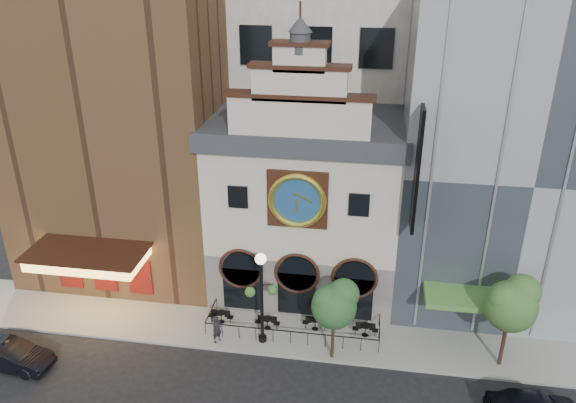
{
  "coord_description": "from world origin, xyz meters",
  "views": [
    {
      "loc": [
        4.09,
        -25.72,
        22.33
      ],
      "look_at": [
        -0.9,
        6.0,
        7.4
      ],
      "focal_mm": 35.0,
      "sensor_mm": 36.0,
      "label": 1
    }
  ],
  "objects_px": {
    "pedestrian": "(217,329)",
    "tree_right": "(512,302)",
    "lamppost": "(261,288)",
    "bistro_2": "(315,323)",
    "car_left": "(10,356)",
    "bistro_3": "(365,329)",
    "bistro_0": "(221,316)",
    "bistro_1": "(267,322)",
    "tree_left": "(335,303)"
  },
  "relations": [
    {
      "from": "bistro_2",
      "to": "car_left",
      "type": "relative_size",
      "value": 0.33
    },
    {
      "from": "bistro_0",
      "to": "tree_right",
      "type": "distance_m",
      "value": 17.4
    },
    {
      "from": "tree_right",
      "to": "bistro_3",
      "type": "bearing_deg",
      "value": 170.35
    },
    {
      "from": "bistro_3",
      "to": "car_left",
      "type": "bearing_deg",
      "value": -163.78
    },
    {
      "from": "bistro_2",
      "to": "bistro_3",
      "type": "distance_m",
      "value": 3.13
    },
    {
      "from": "tree_right",
      "to": "car_left",
      "type": "bearing_deg",
      "value": -170.82
    },
    {
      "from": "tree_right",
      "to": "lamppost",
      "type": "bearing_deg",
      "value": -179.38
    },
    {
      "from": "bistro_3",
      "to": "car_left",
      "type": "xyz_separation_m",
      "value": [
        -20.01,
        -5.82,
        0.18
      ]
    },
    {
      "from": "pedestrian",
      "to": "tree_right",
      "type": "height_order",
      "value": "tree_right"
    },
    {
      "from": "bistro_1",
      "to": "bistro_3",
      "type": "xyz_separation_m",
      "value": [
        6.1,
        0.26,
        0.0
      ]
    },
    {
      "from": "bistro_0",
      "to": "pedestrian",
      "type": "bearing_deg",
      "value": -81.56
    },
    {
      "from": "bistro_2",
      "to": "bistro_3",
      "type": "xyz_separation_m",
      "value": [
        3.12,
        -0.13,
        0.0
      ]
    },
    {
      "from": "bistro_3",
      "to": "pedestrian",
      "type": "height_order",
      "value": "pedestrian"
    },
    {
      "from": "pedestrian",
      "to": "lamppost",
      "type": "relative_size",
      "value": 0.3
    },
    {
      "from": "car_left",
      "to": "pedestrian",
      "type": "height_order",
      "value": "pedestrian"
    },
    {
      "from": "bistro_2",
      "to": "tree_right",
      "type": "xyz_separation_m",
      "value": [
        10.93,
        -1.46,
        3.77
      ]
    },
    {
      "from": "pedestrian",
      "to": "tree_left",
      "type": "relative_size",
      "value": 0.35
    },
    {
      "from": "bistro_2",
      "to": "car_left",
      "type": "distance_m",
      "value": 17.91
    },
    {
      "from": "bistro_3",
      "to": "lamppost",
      "type": "xyz_separation_m",
      "value": [
        -6.17,
        -1.48,
        3.32
      ]
    },
    {
      "from": "pedestrian",
      "to": "lamppost",
      "type": "height_order",
      "value": "lamppost"
    },
    {
      "from": "bistro_0",
      "to": "tree_right",
      "type": "height_order",
      "value": "tree_right"
    },
    {
      "from": "bistro_3",
      "to": "pedestrian",
      "type": "bearing_deg",
      "value": -167.39
    },
    {
      "from": "bistro_2",
      "to": "tree_left",
      "type": "height_order",
      "value": "tree_left"
    },
    {
      "from": "bistro_1",
      "to": "tree_left",
      "type": "height_order",
      "value": "tree_left"
    },
    {
      "from": "bistro_0",
      "to": "pedestrian",
      "type": "height_order",
      "value": "pedestrian"
    },
    {
      "from": "lamppost",
      "to": "tree_left",
      "type": "distance_m",
      "value": 4.43
    },
    {
      "from": "bistro_2",
      "to": "tree_left",
      "type": "relative_size",
      "value": 0.31
    },
    {
      "from": "bistro_2",
      "to": "tree_right",
      "type": "relative_size",
      "value": 0.27
    },
    {
      "from": "bistro_2",
      "to": "tree_right",
      "type": "height_order",
      "value": "tree_right"
    },
    {
      "from": "bistro_0",
      "to": "tree_right",
      "type": "relative_size",
      "value": 0.27
    },
    {
      "from": "bistro_0",
      "to": "pedestrian",
      "type": "xyz_separation_m",
      "value": [
        0.28,
        -1.88,
        0.45
      ]
    },
    {
      "from": "pedestrian",
      "to": "tree_left",
      "type": "xyz_separation_m",
      "value": [
        7.05,
        -0.27,
        2.86
      ]
    },
    {
      "from": "bistro_3",
      "to": "pedestrian",
      "type": "relative_size",
      "value": 0.87
    },
    {
      "from": "bistro_1",
      "to": "lamppost",
      "type": "height_order",
      "value": "lamppost"
    },
    {
      "from": "tree_left",
      "to": "bistro_3",
      "type": "bearing_deg",
      "value": 51.27
    },
    {
      "from": "bistro_0",
      "to": "bistro_1",
      "type": "relative_size",
      "value": 1.0
    },
    {
      "from": "bistro_1",
      "to": "car_left",
      "type": "bearing_deg",
      "value": -158.19
    },
    {
      "from": "bistro_2",
      "to": "car_left",
      "type": "xyz_separation_m",
      "value": [
        -16.89,
        -5.96,
        0.18
      ]
    },
    {
      "from": "bistro_0",
      "to": "lamppost",
      "type": "xyz_separation_m",
      "value": [
        2.97,
        -1.38,
        3.32
      ]
    },
    {
      "from": "car_left",
      "to": "bistro_0",
      "type": "bearing_deg",
      "value": -57.88
    },
    {
      "from": "bistro_0",
      "to": "tree_left",
      "type": "bearing_deg",
      "value": -16.38
    },
    {
      "from": "bistro_0",
      "to": "bistro_2",
      "type": "bearing_deg",
      "value": 2.24
    },
    {
      "from": "bistro_0",
      "to": "bistro_1",
      "type": "xyz_separation_m",
      "value": [
        3.04,
        -0.16,
        0.0
      ]
    },
    {
      "from": "bistro_2",
      "to": "pedestrian",
      "type": "bearing_deg",
      "value": -159.75
    },
    {
      "from": "bistro_0",
      "to": "bistro_2",
      "type": "height_order",
      "value": "same"
    },
    {
      "from": "bistro_3",
      "to": "tree_left",
      "type": "bearing_deg",
      "value": -128.73
    },
    {
      "from": "car_left",
      "to": "lamppost",
      "type": "distance_m",
      "value": 14.84
    },
    {
      "from": "bistro_1",
      "to": "car_left",
      "type": "distance_m",
      "value": 14.98
    },
    {
      "from": "lamppost",
      "to": "tree_right",
      "type": "distance_m",
      "value": 13.98
    },
    {
      "from": "bistro_1",
      "to": "tree_right",
      "type": "relative_size",
      "value": 0.27
    }
  ]
}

